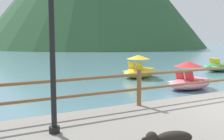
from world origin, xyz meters
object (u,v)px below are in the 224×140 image
(pedal_boat_3, at_px, (189,80))
(pedal_boat_0, at_px, (139,70))
(pedal_boat_2, at_px, (219,67))
(dog_resting, at_px, (170,138))

(pedal_boat_3, bearing_deg, pedal_boat_0, 90.12)
(pedal_boat_2, height_order, pedal_boat_3, pedal_boat_3)
(pedal_boat_0, distance_m, pedal_boat_3, 3.75)
(dog_resting, distance_m, pedal_boat_2, 14.29)
(dog_resting, height_order, pedal_boat_3, pedal_boat_3)
(pedal_boat_0, distance_m, pedal_boat_2, 6.09)
(pedal_boat_3, bearing_deg, dog_resting, -136.85)
(dog_resting, bearing_deg, pedal_boat_0, 58.67)
(pedal_boat_2, bearing_deg, pedal_boat_3, -149.46)
(dog_resting, bearing_deg, pedal_boat_2, 36.96)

